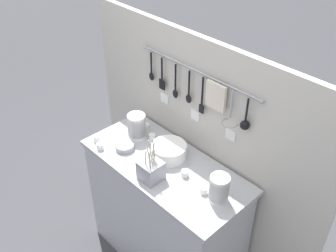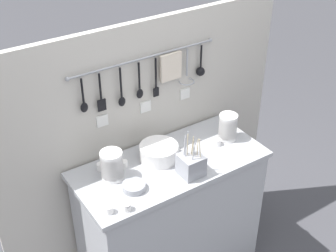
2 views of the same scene
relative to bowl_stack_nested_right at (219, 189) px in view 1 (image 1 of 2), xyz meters
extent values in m
cube|color=#ADAFB5|center=(-0.43, -0.01, -0.10)|extent=(1.15, 0.52, 0.03)
cube|color=#ADAFB5|center=(-0.43, -0.01, -0.57)|extent=(1.10, 0.50, 0.91)
cube|color=#BCB7AD|center=(-0.43, 0.29, -0.17)|extent=(1.95, 0.04, 1.72)
cylinder|color=#93969E|center=(-0.43, 0.25, 0.48)|extent=(0.93, 0.01, 0.01)
sphere|color=#93969E|center=(-0.90, 0.25, 0.48)|extent=(0.02, 0.02, 0.02)
sphere|color=#93969E|center=(0.03, 0.25, 0.48)|extent=(0.02, 0.02, 0.02)
cylinder|color=black|center=(-0.83, 0.24, 0.39)|extent=(0.01, 0.01, 0.15)
ellipsoid|color=black|center=(-0.83, 0.24, 0.29)|extent=(0.04, 0.02, 0.06)
cylinder|color=#93969E|center=(-0.83, 0.25, 0.47)|extent=(0.01, 0.01, 0.02)
cylinder|color=black|center=(-0.73, 0.24, 0.39)|extent=(0.01, 0.01, 0.16)
cube|color=black|center=(-0.73, 0.24, 0.27)|extent=(0.05, 0.01, 0.07)
cylinder|color=#93969E|center=(-0.73, 0.25, 0.47)|extent=(0.01, 0.01, 0.02)
cylinder|color=black|center=(-0.60, 0.24, 0.38)|extent=(0.01, 0.01, 0.19)
ellipsoid|color=black|center=(-0.60, 0.24, 0.26)|extent=(0.04, 0.02, 0.06)
cylinder|color=#93969E|center=(-0.60, 0.25, 0.47)|extent=(0.01, 0.01, 0.02)
cylinder|color=black|center=(-0.48, 0.24, 0.38)|extent=(0.01, 0.01, 0.17)
ellipsoid|color=black|center=(-0.48, 0.24, 0.27)|extent=(0.04, 0.02, 0.06)
cylinder|color=#93969E|center=(-0.48, 0.25, 0.47)|extent=(0.01, 0.01, 0.02)
cylinder|color=black|center=(-0.37, 0.24, 0.37)|extent=(0.01, 0.01, 0.19)
cube|color=black|center=(-0.37, 0.24, 0.25)|extent=(0.04, 0.01, 0.06)
cylinder|color=#93969E|center=(-0.37, 0.25, 0.47)|extent=(0.01, 0.01, 0.02)
cube|color=beige|center=(-0.27, 0.24, 0.39)|extent=(0.14, 0.02, 0.17)
cylinder|color=#93969E|center=(-0.27, 0.25, 0.47)|extent=(0.01, 0.01, 0.02)
cylinder|color=#93969E|center=(-0.15, 0.24, 0.38)|extent=(0.01, 0.01, 0.17)
torus|color=#93969E|center=(-0.15, 0.24, 0.26)|extent=(0.10, 0.10, 0.01)
cylinder|color=#93969E|center=(-0.15, 0.25, 0.47)|extent=(0.01, 0.01, 0.02)
cylinder|color=black|center=(-0.05, 0.24, 0.39)|extent=(0.01, 0.01, 0.15)
sphere|color=black|center=(-0.05, 0.24, 0.30)|extent=(0.06, 0.06, 0.06)
cylinder|color=#93969E|center=(-0.05, 0.25, 0.47)|extent=(0.01, 0.01, 0.02)
cube|color=white|center=(-0.72, 0.26, 0.16)|extent=(0.07, 0.01, 0.07)
cube|color=white|center=(-0.43, 0.26, 0.16)|extent=(0.07, 0.01, 0.07)
cube|color=white|center=(-0.15, 0.26, 0.16)|extent=(0.07, 0.01, 0.07)
cylinder|color=white|center=(0.00, 0.00, -0.07)|extent=(0.11, 0.11, 0.04)
cylinder|color=white|center=(0.00, 0.00, -0.04)|extent=(0.11, 0.11, 0.04)
cylinder|color=white|center=(0.00, 0.00, -0.02)|extent=(0.11, 0.11, 0.04)
cylinder|color=white|center=(0.00, 0.00, 0.00)|extent=(0.11, 0.11, 0.04)
cylinder|color=white|center=(0.00, 0.00, 0.02)|extent=(0.11, 0.11, 0.04)
cylinder|color=white|center=(0.00, 0.00, 0.04)|extent=(0.11, 0.11, 0.04)
cylinder|color=white|center=(0.00, 0.00, 0.07)|extent=(0.11, 0.11, 0.04)
cylinder|color=white|center=(-0.78, 0.05, -0.07)|extent=(0.12, 0.12, 0.04)
cylinder|color=white|center=(-0.78, 0.05, -0.04)|extent=(0.12, 0.12, 0.04)
cylinder|color=white|center=(-0.78, 0.05, -0.02)|extent=(0.12, 0.12, 0.04)
cylinder|color=white|center=(-0.78, 0.05, 0.00)|extent=(0.12, 0.12, 0.04)
cylinder|color=white|center=(-0.78, 0.05, 0.02)|extent=(0.12, 0.12, 0.04)
cylinder|color=white|center=(-0.78, 0.05, 0.05)|extent=(0.12, 0.12, 0.04)
cylinder|color=white|center=(-0.78, 0.05, 0.07)|extent=(0.12, 0.12, 0.04)
cylinder|color=white|center=(-0.47, 0.06, -0.08)|extent=(0.23, 0.23, 0.01)
cylinder|color=white|center=(-0.47, 0.06, -0.07)|extent=(0.23, 0.23, 0.01)
cylinder|color=white|center=(-0.47, 0.06, -0.06)|extent=(0.23, 0.23, 0.01)
cylinder|color=white|center=(-0.47, 0.06, -0.05)|extent=(0.23, 0.23, 0.01)
cylinder|color=white|center=(-0.47, 0.06, -0.05)|extent=(0.23, 0.23, 0.01)
cylinder|color=white|center=(-0.47, 0.06, -0.04)|extent=(0.23, 0.23, 0.01)
cylinder|color=white|center=(-0.47, 0.06, -0.03)|extent=(0.23, 0.23, 0.01)
cylinder|color=white|center=(-0.47, 0.06, -0.02)|extent=(0.23, 0.23, 0.01)
cylinder|color=white|center=(-0.47, 0.06, -0.01)|extent=(0.23, 0.23, 0.01)
cylinder|color=white|center=(-0.47, 0.06, 0.00)|extent=(0.23, 0.23, 0.01)
cylinder|color=#93969E|center=(-0.73, -0.10, -0.07)|extent=(0.13, 0.13, 0.04)
cube|color=#93969E|center=(-0.40, -0.16, -0.02)|extent=(0.13, 0.13, 0.13)
cylinder|color=#C6B793|center=(-0.36, -0.17, 0.06)|extent=(0.03, 0.03, 0.16)
cylinder|color=#C6B793|center=(-0.41, -0.14, 0.08)|extent=(0.02, 0.03, 0.21)
cylinder|color=#C6B793|center=(-0.39, -0.17, 0.07)|extent=(0.02, 0.03, 0.18)
cylinder|color=#C6B793|center=(-0.38, -0.15, 0.06)|extent=(0.03, 0.01, 0.17)
cylinder|color=#C6B793|center=(-0.36, -0.20, 0.07)|extent=(0.02, 0.01, 0.19)
cylinder|color=#93969E|center=(-0.42, -0.14, 0.07)|extent=(0.01, 0.02, 0.18)
cylinder|color=#93969E|center=(-0.40, -0.13, 0.08)|extent=(0.01, 0.01, 0.22)
cylinder|color=#93969E|center=(-0.41, -0.19, 0.06)|extent=(0.03, 0.01, 0.17)
cylinder|color=#93969E|center=(-0.42, -0.12, 0.07)|extent=(0.03, 0.02, 0.18)
cylinder|color=white|center=(-0.80, 0.15, -0.07)|extent=(0.05, 0.05, 0.04)
cylinder|color=white|center=(-0.68, 0.10, -0.07)|extent=(0.05, 0.05, 0.04)
cylinder|color=white|center=(-0.84, -0.22, -0.07)|extent=(0.05, 0.05, 0.04)
cylinder|color=white|center=(-0.27, 0.00, -0.07)|extent=(0.05, 0.05, 0.04)
cylinder|color=white|center=(-0.09, -0.02, -0.07)|extent=(0.05, 0.05, 0.04)
cylinder|color=white|center=(-0.93, -0.19, -0.07)|extent=(0.05, 0.05, 0.04)
camera|label=1|loc=(0.95, -1.29, 1.57)|focal=42.00mm
camera|label=2|loc=(-1.65, -1.82, 1.58)|focal=50.00mm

